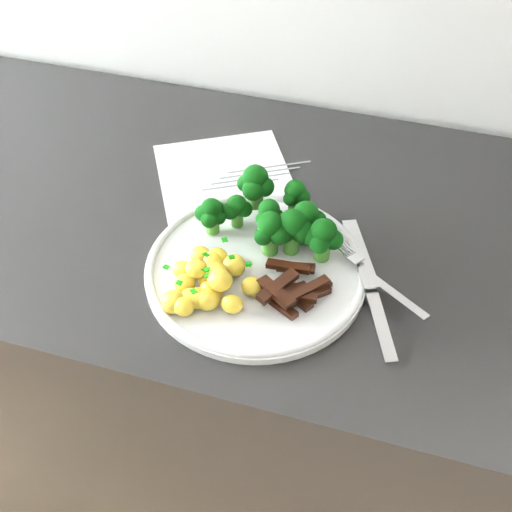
{
  "coord_description": "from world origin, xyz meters",
  "views": [
    {
      "loc": [
        0.14,
        1.08,
        1.45
      ],
      "look_at": [
        -0.01,
        1.59,
        0.9
      ],
      "focal_mm": 43.41,
      "sensor_mm": 36.0,
      "label": 1
    }
  ],
  "objects": [
    {
      "name": "fork",
      "position": [
        0.14,
        1.6,
        0.89
      ],
      "size": [
        0.14,
        0.11,
        0.02
      ],
      "color": "silver",
      "rests_on": "plate"
    },
    {
      "name": "potatoes",
      "position": [
        -0.05,
        1.53,
        0.89
      ],
      "size": [
        0.12,
        0.11,
        0.04
      ],
      "color": "yellow",
      "rests_on": "plate"
    },
    {
      "name": "recipe_paper",
      "position": [
        -0.09,
        1.73,
        0.87
      ],
      "size": [
        0.3,
        0.33,
        0.0
      ],
      "color": "white",
      "rests_on": "counter"
    },
    {
      "name": "knife",
      "position": [
        0.14,
        1.57,
        0.88
      ],
      "size": [
        0.1,
        0.22,
        0.02
      ],
      "color": "silver",
      "rests_on": "plate"
    },
    {
      "name": "plate",
      "position": [
        -0.01,
        1.59,
        0.88
      ],
      "size": [
        0.28,
        0.28,
        0.02
      ],
      "color": "silver",
      "rests_on": "counter"
    },
    {
      "name": "broccoli",
      "position": [
        0.0,
        1.64,
        0.92
      ],
      "size": [
        0.2,
        0.12,
        0.08
      ],
      "color": "#2F641C",
      "rests_on": "plate"
    },
    {
      "name": "counter",
      "position": [
        0.08,
        1.68,
        0.43
      ],
      "size": [
        2.31,
        0.58,
        0.87
      ],
      "color": "black",
      "rests_on": "ground"
    },
    {
      "name": "beef_strips",
      "position": [
        0.05,
        1.56,
        0.89
      ],
      "size": [
        0.09,
        0.08,
        0.03
      ],
      "color": "black",
      "rests_on": "plate"
    }
  ]
}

